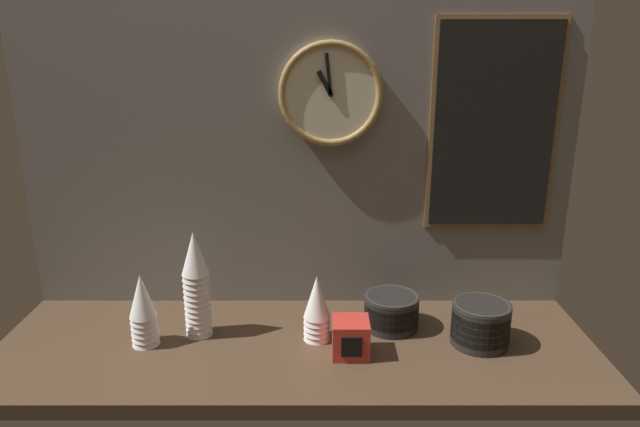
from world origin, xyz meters
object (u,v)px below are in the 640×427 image
Objects in this scene: bowl_stack_far_right at (478,322)px; wall_clock at (328,94)px; cup_stack_left at (140,310)px; napkin_dispenser at (348,337)px; cup_stack_center_left at (194,285)px; cup_stack_center_right at (315,308)px; bowl_stack_right at (389,310)px; menu_board at (491,126)px.

bowl_stack_far_right is 0.53× the size of wall_clock.
napkin_dispenser is (54.45, -5.12, -5.26)cm from cup_stack_left.
cup_stack_center_right is at bearing -4.48° from cup_stack_center_left.
cup_stack_center_left is 76.66cm from bowl_stack_far_right.
wall_clock is 2.98× the size of napkin_dispenser.
cup_stack_center_right is at bearing -99.78° from wall_clock.
cup_stack_left is 76.98cm from wall_clock.
bowl_stack_far_right is 35.24cm from napkin_dispenser.
bowl_stack_far_right is at bearing 8.92° from napkin_dispenser.
bowl_stack_right is (20.93, 6.70, -4.03)cm from cup_stack_center_right.
cup_stack_center_left is at bearing 175.52° from cup_stack_center_right.
cup_stack_left is at bearing -171.96° from bowl_stack_right.
menu_board is at bearing 36.60° from napkin_dispenser.
cup_stack_center_left is 1.93× the size of bowl_stack_far_right.
wall_clock is at bearing 26.49° from cup_stack_left.
menu_board is (29.11, 16.15, 49.28)cm from bowl_stack_right.
cup_stack_left is 1.30× the size of bowl_stack_far_right.
cup_stack_center_right is at bearing -155.46° from menu_board.
bowl_stack_right is 1.59× the size of napkin_dispenser.
cup_stack_center_left is at bearing 165.87° from napkin_dispenser.
menu_board is (46.26, 0.89, -9.11)cm from wall_clock.
cup_stack_center_right reaches higher than napkin_dispenser.
cup_stack_left is at bearing -179.78° from bowl_stack_far_right.
bowl_stack_right is 62.73cm from wall_clock.
menu_board is 71.54cm from napkin_dispenser.
cup_stack_center_left is at bearing 21.68° from cup_stack_left.
menu_board is at bearing 24.54° from cup_stack_center_right.
wall_clock is at bearing 148.52° from bowl_stack_far_right.
cup_stack_left is at bearing -165.05° from menu_board.
bowl_stack_far_right is at bearing -104.50° from menu_board.
cup_stack_center_right is 22.34cm from bowl_stack_right.
cup_stack_left is at bearing -158.32° from cup_stack_center_left.
napkin_dispenser is (-41.31, -30.68, -49.70)cm from menu_board.
cup_stack_center_left is 3.07× the size of napkin_dispenser.
cup_stack_left is 2.06× the size of napkin_dispenser.
napkin_dispenser is at bearing -171.08° from bowl_stack_far_right.
cup_stack_center_left is at bearing 176.30° from bowl_stack_far_right.
bowl_stack_right is (66.65, 9.42, -4.84)cm from cup_stack_left.
cup_stack_center_left reaches higher than cup_stack_left.
bowl_stack_right is at bearing 17.74° from cup_stack_center_right.
bowl_stack_right is (-22.59, 9.07, -0.98)cm from bowl_stack_far_right.
bowl_stack_far_right is (76.00, -4.92, -8.76)cm from cup_stack_center_left.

